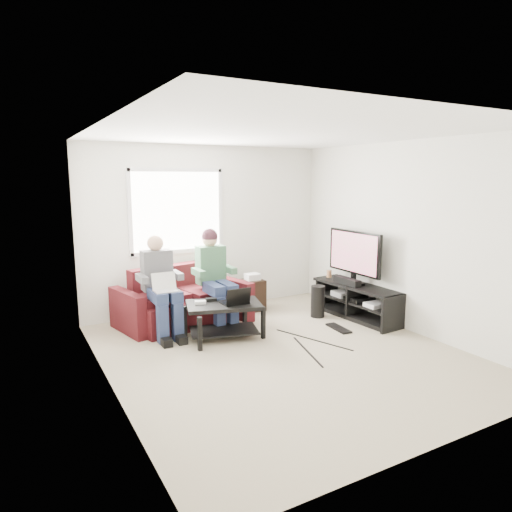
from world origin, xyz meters
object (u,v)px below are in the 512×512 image
object	(u,v)px
coffee_table	(224,312)
subwoofer	(318,301)
end_table	(252,294)
tv	(354,254)
tv_stand	(357,303)
sofa	(182,303)

from	to	relation	value
coffee_table	subwoofer	xyz separation A→B (m)	(1.66, 0.16, -0.11)
subwoofer	end_table	world-z (taller)	end_table
tv	subwoofer	size ratio (longest dim) A/B	2.28
tv_stand	tv	xyz separation A→B (m)	(-0.00, 0.10, 0.74)
coffee_table	end_table	bearing A→B (deg)	45.34
end_table	sofa	bearing A→B (deg)	-175.37
subwoofer	end_table	xyz separation A→B (m)	(-0.70, 0.81, 0.03)
coffee_table	tv_stand	xyz separation A→B (m)	(2.16, -0.15, -0.13)
tv	end_table	xyz separation A→B (m)	(-1.20, 1.02, -0.70)
coffee_table	tv	bearing A→B (deg)	-1.33
subwoofer	tv_stand	bearing A→B (deg)	-31.99
sofa	tv	xyz separation A→B (m)	(2.42, -0.92, 0.66)
end_table	coffee_table	bearing A→B (deg)	-134.66
sofa	tv	distance (m)	2.67
coffee_table	subwoofer	distance (m)	1.67
end_table	tv_stand	bearing A→B (deg)	-43.08
coffee_table	tv	world-z (taller)	tv
tv_stand	coffee_table	bearing A→B (deg)	176.02
tv_stand	end_table	size ratio (longest dim) A/B	2.61
tv_stand	end_table	distance (m)	1.64
tv_stand	subwoofer	bearing A→B (deg)	148.01
subwoofer	end_table	distance (m)	1.07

